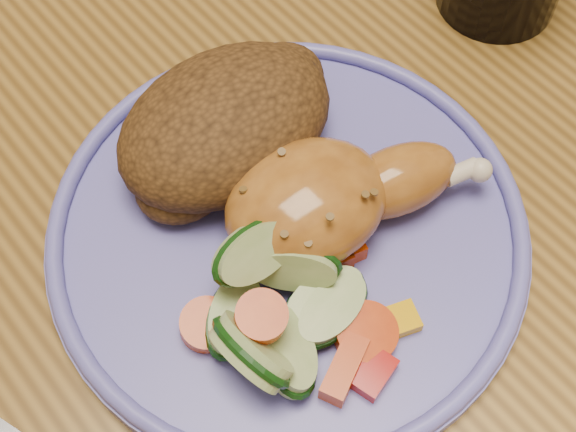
% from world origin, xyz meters
% --- Properties ---
extents(ground, '(4.00, 4.00, 0.00)m').
position_xyz_m(ground, '(0.00, 0.00, 0.00)').
color(ground, brown).
rests_on(ground, ground).
extents(dining_table, '(0.90, 1.40, 0.75)m').
position_xyz_m(dining_table, '(0.00, 0.00, 0.67)').
color(dining_table, brown).
rests_on(dining_table, ground).
extents(plate, '(0.28, 0.28, 0.01)m').
position_xyz_m(plate, '(-0.07, -0.09, 0.76)').
color(plate, '#5B58B2').
rests_on(plate, dining_table).
extents(plate_rim, '(0.28, 0.28, 0.01)m').
position_xyz_m(plate_rim, '(-0.07, -0.09, 0.77)').
color(plate_rim, '#5B58B2').
rests_on(plate_rim, plate).
extents(chicken_leg, '(0.15, 0.10, 0.05)m').
position_xyz_m(chicken_leg, '(-0.05, -0.10, 0.79)').
color(chicken_leg, '#AC6824').
rests_on(chicken_leg, plate).
extents(rice_pilaf, '(0.15, 0.10, 0.06)m').
position_xyz_m(rice_pilaf, '(-0.06, -0.02, 0.79)').
color(rice_pilaf, '#4C2F13').
rests_on(rice_pilaf, plate).
extents(vegetable_pile, '(0.12, 0.12, 0.06)m').
position_xyz_m(vegetable_pile, '(-0.11, -0.13, 0.78)').
color(vegetable_pile, '#A50A05').
rests_on(vegetable_pile, plate).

